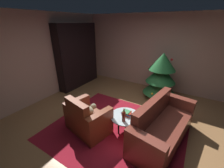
{
  "coord_description": "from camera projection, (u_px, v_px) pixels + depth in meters",
  "views": [
    {
      "loc": [
        1.17,
        -2.49,
        2.32
      ],
      "look_at": [
        -0.41,
        0.12,
        0.98
      ],
      "focal_mm": 22.79,
      "sensor_mm": 36.0,
      "label": 1
    }
  ],
  "objects": [
    {
      "name": "bottle_on_table",
      "position": [
        124.0,
        116.0,
        2.94
      ],
      "size": [
        0.07,
        0.07,
        0.3
      ],
      "color": "#581E14",
      "rests_on": "coffee_table"
    },
    {
      "name": "decorated_tree",
      "position": [
        161.0,
        76.0,
        4.46
      ],
      "size": [
        1.03,
        1.03,
        1.48
      ],
      "color": "brown",
      "rests_on": "ground"
    },
    {
      "name": "wall_left",
      "position": [
        40.0,
        58.0,
        4.28
      ],
      "size": [
        0.06,
        5.4,
        2.62
      ],
      "primitive_type": "cube",
      "color": "tan",
      "rests_on": "ground"
    },
    {
      "name": "coffee_table",
      "position": [
        125.0,
        117.0,
        3.17
      ],
      "size": [
        0.69,
        0.69,
        0.4
      ],
      "color": "black",
      "rests_on": "ground"
    },
    {
      "name": "couch_red",
      "position": [
        162.0,
        127.0,
        2.96
      ],
      "size": [
        1.0,
        1.94,
        0.89
      ],
      "color": "brown",
      "rests_on": "ground"
    },
    {
      "name": "book_stack_on_table",
      "position": [
        127.0,
        113.0,
        3.17
      ],
      "size": [
        0.23,
        0.18,
        0.09
      ],
      "color": "#B63B21",
      "rests_on": "coffee_table"
    },
    {
      "name": "ground_plane",
      "position": [
        124.0,
        126.0,
        3.43
      ],
      "size": [
        6.87,
        6.87,
        0.0
      ],
      "primitive_type": "plane",
      "color": "#986A41"
    },
    {
      "name": "armchair_red",
      "position": [
        87.0,
        119.0,
        3.2
      ],
      "size": [
        1.08,
        0.85,
        0.87
      ],
      "color": "brown",
      "rests_on": "ground"
    },
    {
      "name": "wall_back",
      "position": [
        159.0,
        53.0,
        5.0
      ],
      "size": [
        5.85,
        0.06,
        2.62
      ],
      "primitive_type": "cube",
      "color": "tan",
      "rests_on": "ground"
    },
    {
      "name": "bookshelf_unit",
      "position": [
        80.0,
        56.0,
        5.4
      ],
      "size": [
        0.34,
        1.81,
        2.29
      ],
      "color": "black",
      "rests_on": "ground"
    },
    {
      "name": "area_rug",
      "position": [
        116.0,
        129.0,
        3.34
      ],
      "size": [
        2.95,
        2.56,
        0.01
      ],
      "primitive_type": "cube",
      "color": "maroon",
      "rests_on": "ground"
    }
  ]
}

